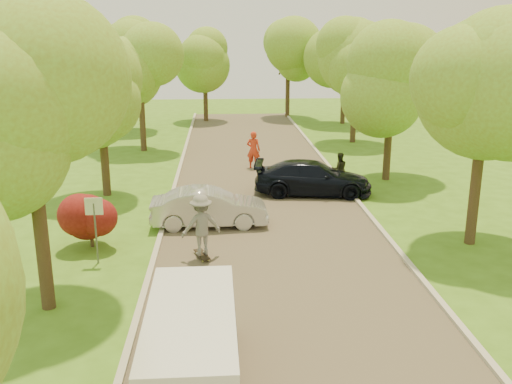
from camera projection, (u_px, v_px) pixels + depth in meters
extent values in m
plane|color=#436F1A|center=(295.00, 318.00, 14.71)|extent=(100.00, 100.00, 0.00)
cube|color=#4C4438|center=(269.00, 220.00, 22.39)|extent=(8.00, 60.00, 0.01)
cube|color=#B2AD9E|center=(165.00, 220.00, 22.13)|extent=(0.18, 60.00, 0.12)
cube|color=#B2AD9E|center=(370.00, 216.00, 22.62)|extent=(0.18, 60.00, 0.12)
cylinder|color=#59595E|center=(96.00, 234.00, 17.93)|extent=(0.06, 0.06, 2.00)
cube|color=white|center=(94.00, 206.00, 17.68)|extent=(0.55, 0.04, 0.55)
cylinder|color=#382619|center=(92.00, 237.00, 19.52)|extent=(0.12, 0.12, 0.70)
sphere|color=#590F0F|center=(90.00, 216.00, 19.31)|extent=(1.70, 1.70, 1.70)
cylinder|color=#382619|center=(42.00, 245.00, 14.79)|extent=(0.36, 0.36, 3.60)
sphere|color=olive|center=(29.00, 123.00, 13.93)|extent=(4.60, 4.60, 4.60)
sphere|color=olive|center=(55.00, 94.00, 13.78)|extent=(3.45, 3.45, 3.45)
cylinder|color=#382619|center=(105.00, 161.00, 25.38)|extent=(0.36, 0.36, 3.15)
sphere|color=olive|center=(100.00, 97.00, 24.62)|extent=(4.20, 4.20, 4.20)
sphere|color=olive|center=(114.00, 82.00, 24.48)|extent=(3.15, 3.15, 3.15)
cylinder|color=#382619|center=(142.00, 120.00, 34.92)|extent=(0.36, 0.36, 3.83)
sphere|color=olive|center=(139.00, 64.00, 34.02)|extent=(4.80, 4.80, 4.80)
sphere|color=olive|center=(151.00, 52.00, 33.86)|extent=(3.60, 3.60, 3.60)
cylinder|color=#382619|center=(475.00, 191.00, 19.41)|extent=(0.36, 0.36, 3.83)
sphere|color=olive|center=(486.00, 89.00, 18.48)|extent=(5.00, 5.00, 5.00)
sphere|color=olive|center=(511.00, 66.00, 18.32)|extent=(3.75, 3.75, 3.75)
cylinder|color=#382619|center=(388.00, 146.00, 28.09)|extent=(0.36, 0.36, 3.38)
sphere|color=olive|center=(392.00, 84.00, 27.27)|extent=(4.40, 4.40, 4.40)
sphere|color=olive|center=(406.00, 70.00, 27.13)|extent=(3.30, 3.30, 3.30)
cylinder|color=#382619|center=(354.00, 112.00, 37.64)|extent=(0.36, 0.36, 4.05)
sphere|color=olive|center=(356.00, 56.00, 36.67)|extent=(5.20, 5.20, 5.20)
sphere|color=olive|center=(369.00, 44.00, 36.50)|extent=(3.90, 3.90, 3.90)
cylinder|color=#382619|center=(124.00, 106.00, 42.49)|extent=(0.36, 0.36, 3.60)
sphere|color=olive|center=(121.00, 61.00, 41.60)|extent=(5.00, 5.00, 5.00)
sphere|color=olive|center=(131.00, 50.00, 41.44)|extent=(3.75, 3.75, 3.75)
cylinder|color=#382619|center=(343.00, 100.00, 45.42)|extent=(0.36, 0.36, 3.83)
sphere|color=olive|center=(345.00, 56.00, 44.49)|extent=(5.00, 5.00, 5.00)
sphere|color=olive|center=(355.00, 46.00, 44.33)|extent=(3.75, 3.75, 3.75)
cylinder|color=#382619|center=(206.00, 101.00, 46.73)|extent=(0.36, 0.36, 3.38)
sphere|color=olive|center=(205.00, 62.00, 45.88)|extent=(4.80, 4.80, 4.80)
sphere|color=olive|center=(213.00, 52.00, 45.73)|extent=(3.60, 3.60, 3.60)
cylinder|color=#382619|center=(288.00, 96.00, 49.05)|extent=(0.36, 0.36, 3.60)
sphere|color=olive|center=(288.00, 57.00, 48.15)|extent=(5.00, 5.00, 5.00)
sphere|color=olive|center=(297.00, 47.00, 47.99)|extent=(3.75, 3.75, 3.75)
cube|color=white|center=(191.00, 346.00, 11.63)|extent=(1.83, 4.55, 1.56)
cube|color=black|center=(192.00, 374.00, 11.80)|extent=(1.85, 4.65, 0.28)
cube|color=black|center=(191.00, 324.00, 11.75)|extent=(1.85, 3.23, 0.52)
cylinder|color=black|center=(160.00, 337.00, 13.19)|extent=(0.23, 0.63, 0.62)
cylinder|color=black|center=(229.00, 334.00, 13.31)|extent=(0.23, 0.63, 0.62)
imported|color=#B2B2B7|center=(209.00, 208.00, 21.52)|extent=(4.43, 1.64, 1.45)
imported|color=black|center=(313.00, 178.00, 25.72)|extent=(5.50, 2.83, 1.53)
cube|color=black|center=(202.00, 254.00, 18.59)|extent=(0.60, 1.07, 0.02)
cylinder|color=#BFCC4C|center=(201.00, 252.00, 18.97)|extent=(0.06, 0.09, 0.08)
cylinder|color=#BFCC4C|center=(196.00, 253.00, 18.91)|extent=(0.06, 0.09, 0.08)
cylinder|color=#BFCC4C|center=(208.00, 260.00, 18.32)|extent=(0.06, 0.09, 0.08)
cylinder|color=#BFCC4C|center=(203.00, 261.00, 18.25)|extent=(0.06, 0.09, 0.08)
imported|color=slate|center=(201.00, 225.00, 18.32)|extent=(1.47, 1.12, 2.01)
imported|color=red|center=(253.00, 150.00, 30.61)|extent=(0.83, 0.65, 2.01)
imported|color=#2C2F1C|center=(339.00, 169.00, 27.17)|extent=(0.82, 0.66, 1.61)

